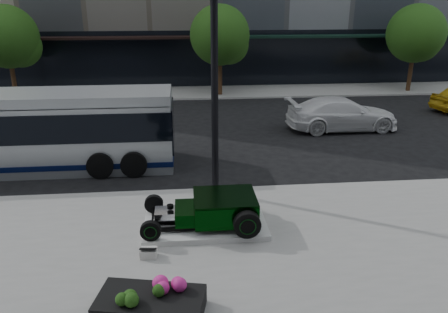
{
  "coord_description": "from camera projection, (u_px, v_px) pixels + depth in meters",
  "views": [
    {
      "loc": [
        -1.46,
        -15.47,
        6.2
      ],
      "look_at": [
        -0.16,
        -1.9,
        1.2
      ],
      "focal_mm": 35.0,
      "sensor_mm": 36.0,
      "label": 1
    }
  ],
  "objects": [
    {
      "name": "info_plaque",
      "position": [
        149.0,
        252.0,
        10.81
      ],
      "size": [
        0.43,
        0.34,
        0.31
      ],
      "color": "silver",
      "rests_on": "sidewalk_near"
    },
    {
      "name": "hot_rod",
      "position": [
        217.0,
        209.0,
        12.06
      ],
      "size": [
        3.22,
        2.0,
        0.81
      ],
      "color": "black",
      "rests_on": "display_plinth"
    },
    {
      "name": "ground",
      "position": [
        223.0,
        169.0,
        16.73
      ],
      "size": [
        120.0,
        120.0,
        0.0
      ],
      "primitive_type": "plane",
      "color": "black",
      "rests_on": "ground"
    },
    {
      "name": "street_trees",
      "position": [
        222.0,
        37.0,
        27.75
      ],
      "size": [
        29.8,
        3.8,
        5.7
      ],
      "color": "black",
      "rests_on": "sidewalk_far"
    },
    {
      "name": "transit_bus",
      "position": [
        11.0,
        131.0,
        16.28
      ],
      "size": [
        12.12,
        2.88,
        2.92
      ],
      "color": "#A5AAAF",
      "rests_on": "ground"
    },
    {
      "name": "lamppost",
      "position": [
        215.0,
        92.0,
        13.28
      ],
      "size": [
        0.4,
        0.4,
        7.25
      ],
      "color": "black",
      "rests_on": "sidewalk_near"
    },
    {
      "name": "white_sedan",
      "position": [
        342.0,
        114.0,
        21.43
      ],
      "size": [
        5.49,
        2.36,
        1.58
      ],
      "primitive_type": "imported",
      "rotation": [
        0.0,
        0.0,
        1.6
      ],
      "color": "white",
      "rests_on": "ground"
    },
    {
      "name": "sidewalk_far",
      "position": [
        204.0,
        92.0,
        29.79
      ],
      "size": [
        70.0,
        4.0,
        0.12
      ],
      "primitive_type": "cube",
      "color": "gray",
      "rests_on": "ground"
    },
    {
      "name": "display_plinth",
      "position": [
        205.0,
        225.0,
        12.2
      ],
      "size": [
        3.4,
        1.8,
        0.15
      ],
      "primitive_type": "cube",
      "color": "silver",
      "rests_on": "sidewalk_near"
    },
    {
      "name": "flower_planter",
      "position": [
        150.0,
        304.0,
        8.81
      ],
      "size": [
        2.32,
        1.49,
        0.7
      ],
      "color": "black",
      "rests_on": "sidewalk_near"
    }
  ]
}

